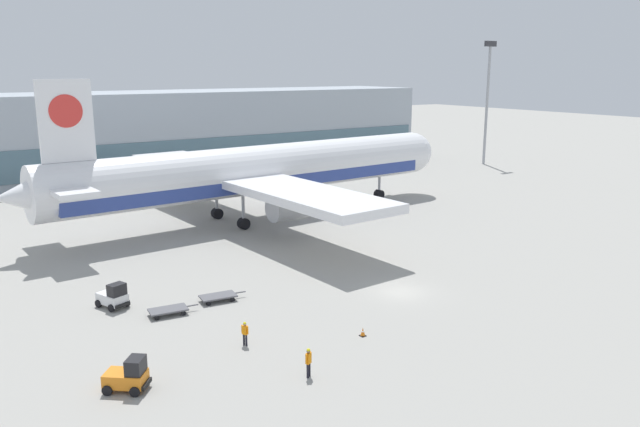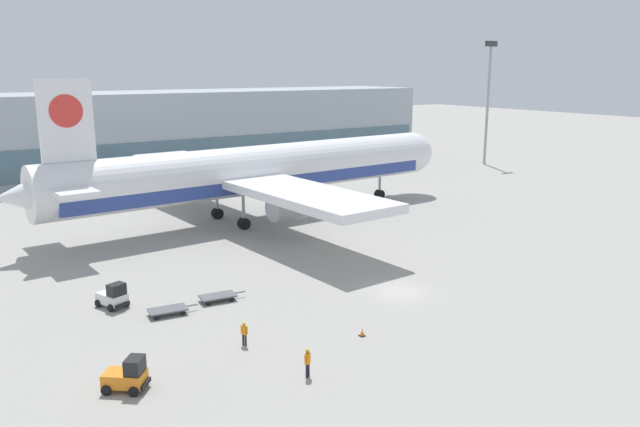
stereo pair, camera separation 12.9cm
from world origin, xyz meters
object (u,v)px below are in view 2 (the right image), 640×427
(baggage_dolly_second, at_px, (218,296))
(baggage_tug_foreground, at_px, (128,376))
(ground_crew_far, at_px, (244,332))
(traffic_cone_near, at_px, (362,332))
(light_mast, at_px, (488,94))
(baggage_tug_mid, at_px, (113,296))
(ground_crew_near, at_px, (308,360))
(baggage_dolly_lead, at_px, (168,310))
(airplane_main, at_px, (254,172))

(baggage_dolly_second, bearing_deg, baggage_tug_foreground, -128.50)
(ground_crew_far, distance_m, traffic_cone_near, 8.10)
(light_mast, relative_size, baggage_tug_mid, 8.28)
(light_mast, relative_size, ground_crew_near, 12.39)
(ground_crew_far, bearing_deg, baggage_dolly_second, -38.15)
(baggage_dolly_second, xyz_separation_m, ground_crew_far, (-2.02, -8.47, 0.59))
(light_mast, xyz_separation_m, ground_crew_near, (-74.50, -52.48, -12.20))
(baggage_dolly_lead, bearing_deg, ground_crew_far, -66.65)
(baggage_dolly_second, distance_m, ground_crew_near, 14.54)
(baggage_dolly_lead, distance_m, baggage_dolly_second, 4.34)
(airplane_main, bearing_deg, baggage_tug_foreground, -131.30)
(airplane_main, relative_size, ground_crew_near, 31.38)
(traffic_cone_near, bearing_deg, ground_crew_far, 156.76)
(airplane_main, xyz_separation_m, baggage_tug_foreground, (-25.62, -32.58, -4.96))
(light_mast, bearing_deg, traffic_cone_near, -143.94)
(baggage_dolly_second, xyz_separation_m, traffic_cone_near, (5.40, -11.66, -0.10))
(ground_crew_near, relative_size, ground_crew_far, 1.10)
(light_mast, relative_size, baggage_dolly_second, 6.09)
(baggage_dolly_second, xyz_separation_m, ground_crew_near, (-0.90, -14.49, 0.71))
(light_mast, xyz_separation_m, baggage_dolly_lead, (-77.91, -38.50, -12.91))
(airplane_main, bearing_deg, light_mast, 11.68)
(airplane_main, bearing_deg, baggage_tug_mid, -142.62)
(ground_crew_near, distance_m, ground_crew_far, 6.12)
(baggage_tug_mid, bearing_deg, airplane_main, 110.06)
(ground_crew_near, bearing_deg, baggage_dolly_second, 60.46)
(light_mast, xyz_separation_m, baggage_tug_foreground, (-83.85, -47.97, -12.43))
(light_mast, relative_size, airplane_main, 0.39)
(baggage_dolly_second, bearing_deg, ground_crew_near, -86.32)
(baggage_dolly_lead, xyz_separation_m, baggage_dolly_second, (4.31, 0.52, 0.00))
(baggage_dolly_lead, bearing_deg, baggage_tug_mid, 134.75)
(baggage_tug_foreground, height_order, ground_crew_far, baggage_tug_foreground)
(baggage_tug_foreground, relative_size, baggage_dolly_lead, 0.74)
(traffic_cone_near, bearing_deg, light_mast, 36.06)
(baggage_dolly_second, bearing_deg, baggage_tug_mid, 162.78)
(light_mast, height_order, traffic_cone_near, light_mast)
(baggage_dolly_lead, relative_size, traffic_cone_near, 6.25)
(baggage_tug_foreground, height_order, baggage_tug_mid, same)
(airplane_main, relative_size, baggage_tug_foreground, 20.87)
(baggage_dolly_lead, bearing_deg, airplane_main, 56.84)
(baggage_tug_mid, relative_size, traffic_cone_near, 4.59)
(baggage_tug_mid, relative_size, ground_crew_near, 1.50)
(baggage_dolly_lead, xyz_separation_m, ground_crew_near, (3.41, -13.98, 0.71))
(airplane_main, relative_size, baggage_tug_mid, 20.98)
(airplane_main, relative_size, ground_crew_far, 34.59)
(baggage_tug_mid, height_order, ground_crew_far, baggage_tug_mid)
(ground_crew_far, bearing_deg, baggage_dolly_lead, -8.66)
(baggage_dolly_second, relative_size, ground_crew_far, 2.24)
(baggage_tug_mid, xyz_separation_m, baggage_dolly_lead, (2.92, -3.81, -0.49))
(airplane_main, bearing_deg, ground_crew_far, -122.34)
(baggage_dolly_lead, bearing_deg, ground_crew_near, -69.04)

